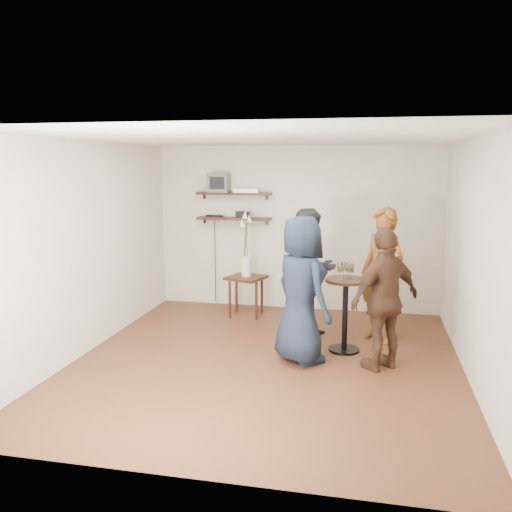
{
  "coord_description": "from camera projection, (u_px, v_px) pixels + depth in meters",
  "views": [
    {
      "loc": [
        1.16,
        -6.01,
        2.32
      ],
      "look_at": [
        -0.21,
        0.4,
        1.2
      ],
      "focal_mm": 38.0,
      "sensor_mm": 36.0,
      "label": 1
    }
  ],
  "objects": [
    {
      "name": "wine_glass_br",
      "position": [
        349.0,
        268.0,
        6.63
      ],
      "size": [
        0.07,
        0.07,
        0.2
      ],
      "color": "silver",
      "rests_on": "drinks_table"
    },
    {
      "name": "room",
      "position": [
        267.0,
        254.0,
        6.21
      ],
      "size": [
        4.58,
        5.08,
        2.68
      ],
      "color": "#4A2917",
      "rests_on": "ground"
    },
    {
      "name": "person_dark",
      "position": [
        310.0,
        274.0,
        7.2
      ],
      "size": [
        1.06,
        1.07,
        1.74
      ],
      "primitive_type": "imported",
      "rotation": [
        0.0,
        0.0,
        0.82
      ],
      "color": "black",
      "rests_on": "room"
    },
    {
      "name": "person_navy",
      "position": [
        301.0,
        290.0,
        6.31
      ],
      "size": [
        0.98,
        1.0,
        1.74
      ],
      "primitive_type": "imported",
      "rotation": [
        0.0,
        0.0,
        2.32
      ],
      "color": "#161F32",
      "rests_on": "room"
    },
    {
      "name": "side_table",
      "position": [
        246.0,
        283.0,
        8.3
      ],
      "size": [
        0.65,
        0.65,
        0.62
      ],
      "rotation": [
        0.0,
        0.0,
        -0.33
      ],
      "color": "black",
      "rests_on": "room"
    },
    {
      "name": "crt_monitor",
      "position": [
        220.0,
        183.0,
        8.63
      ],
      "size": [
        0.32,
        0.3,
        0.3
      ],
      "primitive_type": "cube",
      "color": "#59595B",
      "rests_on": "shelf_upper"
    },
    {
      "name": "wine_glass_bl",
      "position": [
        344.0,
        267.0,
        6.69
      ],
      "size": [
        0.06,
        0.06,
        0.19
      ],
      "color": "silver",
      "rests_on": "drinks_table"
    },
    {
      "name": "vase_lilies",
      "position": [
        246.0,
        256.0,
        8.23
      ],
      "size": [
        0.2,
        0.2,
        1.02
      ],
      "rotation": [
        0.0,
        0.0,
        -0.33
      ],
      "color": "silver",
      "rests_on": "side_table"
    },
    {
      "name": "dvd_deck",
      "position": [
        247.0,
        191.0,
        8.56
      ],
      "size": [
        0.4,
        0.24,
        0.06
      ],
      "primitive_type": "cube",
      "color": "silver",
      "rests_on": "shelf_upper"
    },
    {
      "name": "person_plaid",
      "position": [
        382.0,
        275.0,
        7.06
      ],
      "size": [
        0.77,
        0.74,
        1.77
      ],
      "primitive_type": "imported",
      "rotation": [
        0.0,
        0.0,
        -0.71
      ],
      "color": "red",
      "rests_on": "room"
    },
    {
      "name": "drinks_table",
      "position": [
        345.0,
        305.0,
        6.7
      ],
      "size": [
        0.5,
        0.5,
        0.92
      ],
      "color": "black",
      "rests_on": "room"
    },
    {
      "name": "power_strip",
      "position": [
        215.0,
        216.0,
        8.79
      ],
      "size": [
        0.3,
        0.05,
        0.03
      ],
      "primitive_type": "cube",
      "color": "black",
      "rests_on": "shelf_lower"
    },
    {
      "name": "radio",
      "position": [
        243.0,
        215.0,
        8.64
      ],
      "size": [
        0.22,
        0.1,
        0.1
      ],
      "primitive_type": "cube",
      "color": "black",
      "rests_on": "shelf_lower"
    },
    {
      "name": "shelf_upper",
      "position": [
        234.0,
        193.0,
        8.61
      ],
      "size": [
        1.2,
        0.25,
        0.04
      ],
      "primitive_type": "cube",
      "color": "black",
      "rests_on": "room"
    },
    {
      "name": "wine_glass_fr",
      "position": [
        351.0,
        269.0,
        6.59
      ],
      "size": [
        0.07,
        0.07,
        0.2
      ],
      "color": "silver",
      "rests_on": "drinks_table"
    },
    {
      "name": "wine_glass_fl",
      "position": [
        340.0,
        268.0,
        6.59
      ],
      "size": [
        0.07,
        0.07,
        0.22
      ],
      "color": "silver",
      "rests_on": "drinks_table"
    },
    {
      "name": "person_brown",
      "position": [
        385.0,
        299.0,
        6.08
      ],
      "size": [
        0.97,
        0.94,
        1.62
      ],
      "primitive_type": "imported",
      "rotation": [
        0.0,
        0.0,
        3.88
      ],
      "color": "#41291C",
      "rests_on": "room"
    },
    {
      "name": "shelf_lower",
      "position": [
        234.0,
        219.0,
        8.68
      ],
      "size": [
        1.2,
        0.25,
        0.04
      ],
      "primitive_type": "cube",
      "color": "black",
      "rests_on": "room"
    }
  ]
}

